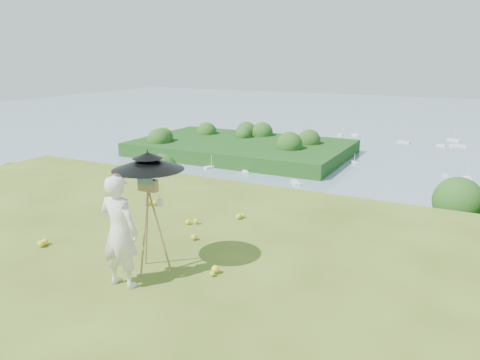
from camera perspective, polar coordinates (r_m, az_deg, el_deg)
The scene contains 11 objects.
shoreline_tier at distance 88.61m, azimuth 20.72°, elevation -12.46°, with size 170.00×28.00×8.00m, color #696454.
bay_water at distance 247.04m, azimuth 25.57°, elevation 4.82°, with size 700.00×700.00×0.00m, color #7088A1.
peninsula at distance 181.62m, azimuth 0.20°, elevation 4.72°, with size 90.00×60.00×12.00m, color #133D10, non-canonical shape.
slope_trees at distance 43.69m, azimuth 16.61°, elevation -10.58°, with size 110.00×50.00×6.00m, color #1C4715, non-canonical shape.
harbor_town at distance 85.91m, azimuth 21.12°, elevation -8.59°, with size 110.00×22.00×5.00m, color silver, non-canonical shape.
moored_boats at distance 170.26m, azimuth 20.26°, elevation 1.48°, with size 140.00×140.00×0.70m, color white, non-canonical shape.
wildflowers at distance 8.40m, azimuth -26.20°, elevation -10.03°, with size 10.00×10.50×0.12m, color yellow, non-canonical shape.
painter at distance 7.18m, azimuth -14.50°, elevation -6.08°, with size 0.64×0.42×1.74m, color silver.
field_easel at distance 7.56m, azimuth -10.93°, elevation -5.04°, with size 0.64×0.64×1.68m, color olive, non-canonical shape.
sun_umbrella at distance 7.34m, azimuth -11.12°, elevation 1.29°, with size 1.12×1.12×0.62m, color black, non-canonical shape.
painter_cap at distance 6.93m, azimuth -14.94°, elevation 0.27°, with size 0.21×0.26×0.10m, color #CE717B, non-canonical shape.
Camera 1 is at (6.36, -4.11, 3.39)m, focal length 35.00 mm.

